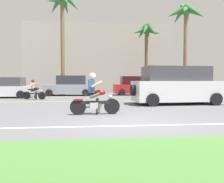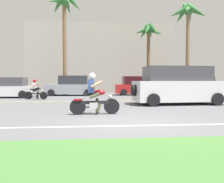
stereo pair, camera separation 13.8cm
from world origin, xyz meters
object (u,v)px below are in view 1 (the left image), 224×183
at_px(palm_tree_0, 63,10).
at_px(motorcyclist_distant, 34,91).
at_px(parked_car_1, 70,86).
at_px(palm_tree_1, 147,36).
at_px(parked_car_0, 6,88).
at_px(parked_car_3, 193,86).
at_px(suv_nearby, 177,86).
at_px(parked_car_2, 137,86).
at_px(palm_tree_2, 186,18).
at_px(motorcyclist, 95,97).

xyz_separation_m(palm_tree_0, motorcyclist_distant, (-1.43, -5.41, -6.93)).
relative_size(parked_car_1, motorcyclist_distant, 2.65).
bearing_deg(palm_tree_1, parked_car_0, -157.91).
xyz_separation_m(parked_car_3, palm_tree_1, (-3.76, 2.38, 4.83)).
xyz_separation_m(palm_tree_0, palm_tree_1, (7.94, 1.20, -1.92)).
xyz_separation_m(suv_nearby, parked_car_3, (4.81, 8.35, -0.22)).
bearing_deg(motorcyclist_distant, palm_tree_0, 75.19).
xyz_separation_m(parked_car_1, parked_car_3, (11.03, 0.11, -0.03)).
bearing_deg(parked_car_2, palm_tree_2, 19.26).
distance_m(parked_car_1, palm_tree_1, 9.07).
relative_size(suv_nearby, parked_car_3, 1.13).
bearing_deg(parked_car_3, palm_tree_1, 147.63).
height_order(motorcyclist, parked_car_3, parked_car_3).
xyz_separation_m(parked_car_1, palm_tree_0, (-0.66, 1.30, 6.72)).
xyz_separation_m(parked_car_2, palm_tree_1, (1.42, 2.42, 4.82)).
height_order(motorcyclist, parked_car_0, motorcyclist).
xyz_separation_m(parked_car_0, motorcyclist_distant, (2.39, -1.83, -0.13)).
distance_m(palm_tree_1, palm_tree_2, 4.12).
bearing_deg(parked_car_1, motorcyclist_distant, -117.00).
relative_size(parked_car_2, motorcyclist_distant, 2.70).
height_order(palm_tree_0, palm_tree_2, palm_tree_0).
bearing_deg(parked_car_3, palm_tree_2, 92.10).
xyz_separation_m(parked_car_0, parked_car_1, (4.48, 2.28, 0.08)).
height_order(motorcyclist, palm_tree_1, palm_tree_1).
xyz_separation_m(suv_nearby, parked_car_1, (-6.22, 8.24, -0.19)).
height_order(parked_car_1, palm_tree_0, palm_tree_0).
bearing_deg(palm_tree_2, palm_tree_0, -177.22).
distance_m(suv_nearby, parked_car_2, 8.33).
bearing_deg(parked_car_1, parked_car_2, 0.73).
bearing_deg(palm_tree_0, parked_car_1, -62.88).
relative_size(palm_tree_1, motorcyclist_distant, 4.30).
height_order(palm_tree_0, palm_tree_1, palm_tree_0).
xyz_separation_m(motorcyclist, motorcyclist_distant, (-3.82, 7.63, -0.09)).
distance_m(suv_nearby, parked_car_0, 12.26).
relative_size(parked_car_0, parked_car_1, 0.91).
relative_size(suv_nearby, palm_tree_1, 0.72).
bearing_deg(parked_car_3, suv_nearby, -119.94).
bearing_deg(motorcyclist, palm_tree_2, 55.80).
bearing_deg(parked_car_2, parked_car_1, -179.27).
relative_size(motorcyclist, palm_tree_0, 0.20).
bearing_deg(motorcyclist, parked_car_1, 98.36).
relative_size(parked_car_3, palm_tree_2, 0.50).
xyz_separation_m(palm_tree_1, motorcyclist_distant, (-9.37, -6.61, -5.01)).
height_order(parked_car_0, palm_tree_2, palm_tree_2).
xyz_separation_m(suv_nearby, parked_car_2, (-0.37, 8.32, -0.21)).
relative_size(suv_nearby, parked_car_2, 1.15).
xyz_separation_m(palm_tree_0, palm_tree_2, (11.64, 0.56, -0.20)).
bearing_deg(palm_tree_1, parked_car_1, -161.08).
distance_m(parked_car_2, palm_tree_1, 5.58).
bearing_deg(motorcyclist, suv_nearby, 37.88).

